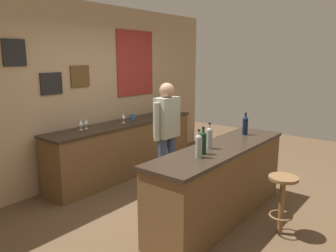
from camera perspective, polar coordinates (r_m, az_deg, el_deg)
The scene contains 14 objects.
ground_plane at distance 4.50m, azimuth 4.23°, elevation -14.07°, with size 10.00×10.00×0.00m, color brown.
back_wall at distance 5.48m, azimuth -13.39°, elevation 5.78°, with size 6.00×0.09×2.80m.
bar_counter at distance 4.12m, azimuth 8.98°, elevation -9.68°, with size 2.34×0.60×0.92m.
side_counter at distance 5.63m, azimuth -7.35°, elevation -3.83°, with size 2.92×0.56×0.90m.
bartender at distance 4.62m, azimuth -0.19°, elevation -0.98°, with size 0.52×0.21×1.62m.
bar_stool at distance 3.93m, azimuth 19.16°, elevation -11.28°, with size 0.32×0.32×0.68m.
wine_bottle_a at distance 3.48m, azimuth 5.34°, elevation -3.30°, with size 0.07×0.07×0.31m.
wine_bottle_b at distance 3.61m, azimuth 6.09°, elevation -2.76°, with size 0.07×0.07×0.31m.
wine_bottle_c at distance 3.84m, azimuth 7.16°, elevation -1.91°, with size 0.07×0.07×0.31m.
wine_bottle_d at distance 4.60m, azimuth 13.22°, elevation 0.18°, with size 0.07×0.07×0.31m.
wine_glass_a at distance 5.04m, azimuth -14.90°, elevation 0.55°, with size 0.07×0.07×0.16m.
wine_glass_b at distance 5.11m, azimuth -14.03°, elevation 0.74°, with size 0.07×0.07×0.16m.
wine_glass_c at distance 5.44m, azimuth -7.73°, elevation 1.66°, with size 0.07×0.07×0.16m.
coffee_mug at distance 5.73m, azimuth -6.17°, elevation 1.58°, with size 0.13×0.08×0.09m.
Camera 1 is at (-3.35, -2.26, 1.96)m, focal length 35.23 mm.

